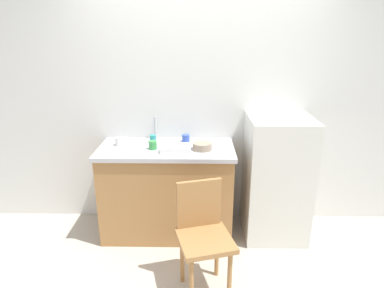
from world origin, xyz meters
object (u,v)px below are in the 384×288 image
(refrigerator, at_px, (276,178))
(chair, at_px, (203,233))
(cup_blue, at_px, (186,138))
(cup_green, at_px, (153,145))
(dish_tray, at_px, (176,148))
(cup_white, at_px, (119,141))
(cup_teal, at_px, (153,139))
(terracotta_bowl, at_px, (202,146))

(refrigerator, relative_size, chair, 1.38)
(cup_blue, height_order, cup_green, cup_green)
(dish_tray, bearing_deg, cup_blue, 72.67)
(chair, bearing_deg, dish_tray, 94.08)
(cup_white, bearing_deg, cup_blue, 10.94)
(chair, bearing_deg, cup_teal, 102.07)
(cup_teal, relative_size, cup_blue, 0.99)
(refrigerator, height_order, chair, refrigerator)
(terracotta_bowl, height_order, cup_teal, cup_teal)
(chair, xyz_separation_m, terracotta_bowl, (-0.00, 0.74, 0.46))
(dish_tray, xyz_separation_m, cup_green, (-0.22, 0.04, 0.02))
(chair, height_order, cup_white, cup_white)
(cup_blue, bearing_deg, dish_tray, -107.33)
(dish_tray, relative_size, cup_teal, 3.73)
(cup_teal, height_order, cup_blue, cup_teal)
(chair, distance_m, cup_green, 0.99)
(cup_teal, relative_size, cup_green, 0.92)
(terracotta_bowl, height_order, cup_white, cup_white)
(cup_blue, distance_m, cup_green, 0.38)
(cup_blue, xyz_separation_m, cup_green, (-0.31, -0.23, 0.00))
(cup_teal, relative_size, cup_white, 0.94)
(terracotta_bowl, relative_size, cup_teal, 2.39)
(refrigerator, relative_size, cup_teal, 16.31)
(cup_white, bearing_deg, cup_teal, 16.56)
(terracotta_bowl, bearing_deg, cup_teal, 157.38)
(refrigerator, distance_m, cup_teal, 1.29)
(cup_white, xyz_separation_m, cup_green, (0.34, -0.11, 0.00))
(terracotta_bowl, distance_m, cup_blue, 0.29)
(dish_tray, bearing_deg, terracotta_bowl, 8.82)
(cup_teal, bearing_deg, cup_white, -163.44)
(dish_tray, relative_size, cup_white, 3.49)
(cup_teal, xyz_separation_m, cup_blue, (0.33, 0.03, -0.00))
(cup_white, relative_size, cup_blue, 1.06)
(dish_tray, distance_m, cup_teal, 0.35)
(terracotta_bowl, xyz_separation_m, cup_white, (-0.81, 0.11, 0.01))
(terracotta_bowl, relative_size, cup_white, 2.24)
(refrigerator, relative_size, cup_green, 15.00)
(dish_tray, relative_size, terracotta_bowl, 1.56)
(refrigerator, distance_m, cup_blue, 0.98)
(terracotta_bowl, distance_m, cup_white, 0.82)
(cup_teal, distance_m, cup_blue, 0.33)
(chair, distance_m, terracotta_bowl, 0.87)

